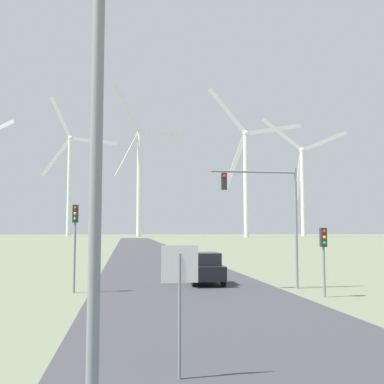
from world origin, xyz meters
TOP-DOWN VIEW (x-y plane):
  - road_surface at (0.00, 48.00)m, footprint 10.00×240.00m
  - streetlamp at (-3.69, 4.32)m, footprint 2.96×0.32m
  - stop_sign_near at (-2.08, 7.53)m, footprint 0.81×0.07m
  - traffic_light_post_near_left at (-5.80, 21.26)m, footprint 0.28×0.34m
  - traffic_light_post_near_right at (6.04, 18.04)m, footprint 0.28×0.34m
  - traffic_light_mast_overhead at (4.37, 21.26)m, footprint 4.79×0.35m
  - car_approaching at (1.36, 23.92)m, footprint 1.88×4.12m
  - wind_turbine_left at (-31.83, 230.62)m, footprint 37.85×2.60m
  - wind_turbine_center at (2.61, 204.23)m, footprint 34.64×16.09m
  - wind_turbine_right at (46.14, 178.25)m, footprint 40.22×2.60m
  - wind_turbine_far_right at (79.94, 200.31)m, footprint 42.44×3.07m

SIDE VIEW (x-z plane):
  - road_surface at x=0.00m, z-range 0.00..0.01m
  - car_approaching at x=1.36m, z-range 0.00..1.83m
  - stop_sign_near at x=-2.08m, z-range 0.57..3.39m
  - traffic_light_post_near_right at x=6.04m, z-range 0.76..4.01m
  - traffic_light_post_near_left at x=-5.80m, z-range 1.02..5.44m
  - traffic_light_mast_overhead at x=4.37m, z-range 1.38..7.93m
  - streetlamp at x=-3.69m, z-range 1.25..11.51m
  - wind_turbine_far_right at x=79.94m, z-range -1.82..54.79m
  - wind_turbine_right at x=46.14m, z-range -3.59..59.05m
  - wind_turbine_center at x=2.61m, z-range -4.29..64.65m
  - wind_turbine_left at x=-31.83m, z-range -4.71..66.65m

